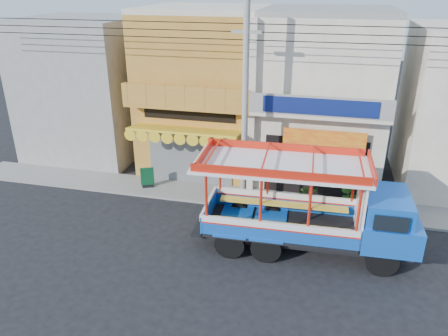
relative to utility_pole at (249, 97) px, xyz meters
The scene contains 12 objects.
ground 6.08m from the utility_pole, 75.53° to the right, with size 90.00×90.00×0.00m, color black.
sidewalk 5.09m from the utility_pole, 39.41° to the left, with size 30.00×2.00×0.12m, color slate.
shophouse_left 5.70m from the utility_pole, 124.03° to the left, with size 6.00×7.50×8.24m.
shophouse_right 5.54m from the utility_pole, 58.56° to the left, with size 6.00×6.75×8.24m.
party_pilaster 1.87m from the utility_pole, 95.46° to the left, with size 0.35×0.30×8.00m, color #C1B39F.
filler_building_left 11.25m from the utility_pole, 155.15° to the left, with size 6.00×6.00×7.60m, color gray.
utility_pole is the anchor object (origin of this frame).
songthaew_truck 5.42m from the utility_pole, 40.35° to the right, with size 8.11×2.94×3.74m.
green_sign 6.77m from the utility_pole, behind, with size 0.62×0.50×1.00m.
potted_plant_a 5.20m from the utility_pole, 11.44° to the left, with size 0.87×0.76×0.97m, color #2C5E1B.
potted_plant_b 6.26m from the utility_pole, 11.30° to the left, with size 0.56×0.45×1.01m, color #2C5E1B.
potted_plant_c 6.51m from the utility_pole, 12.11° to the left, with size 0.54×0.54×0.96m, color #2C5E1B.
Camera 1 is at (2.25, -13.93, 9.52)m, focal length 35.00 mm.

